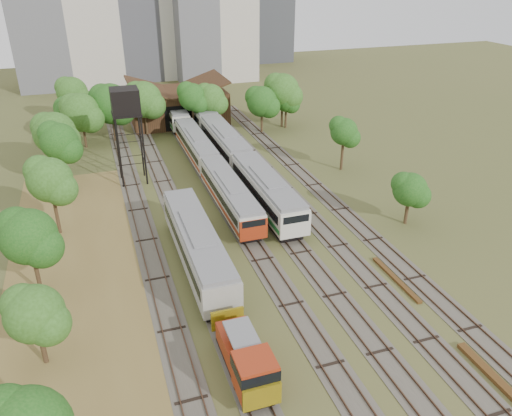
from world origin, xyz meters
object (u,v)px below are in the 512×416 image
object	(u,v)px
railcar_red_set	(211,168)
water_tower	(125,104)
railcar_green_set	(225,144)
shunter_locomotive	(247,361)

from	to	relation	value
railcar_red_set	water_tower	xyz separation A→B (m)	(-9.45, 3.36, 8.20)
railcar_green_set	water_tower	distance (m)	16.21
shunter_locomotive	water_tower	distance (m)	38.22
water_tower	railcar_green_set	bearing A→B (deg)	17.75
railcar_red_set	water_tower	distance (m)	12.96
railcar_green_set	shunter_locomotive	world-z (taller)	railcar_green_set
railcar_green_set	water_tower	size ratio (longest dim) A/B	4.35
railcar_red_set	railcar_green_set	bearing A→B (deg)	62.44
railcar_red_set	railcar_green_set	world-z (taller)	railcar_green_set
railcar_green_set	water_tower	world-z (taller)	water_tower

